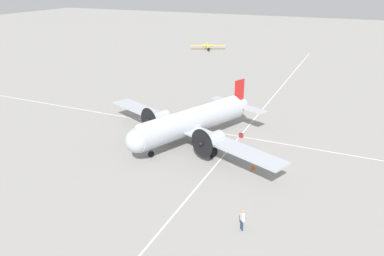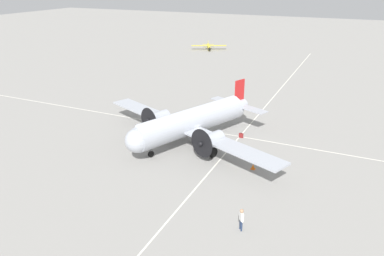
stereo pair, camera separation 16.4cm
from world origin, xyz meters
name	(u,v)px [view 1 (the left image)]	position (x,y,z in m)	size (l,w,h in m)	color
ground_plane	(192,142)	(0.00, 0.00, 0.00)	(300.00, 300.00, 0.00)	gray
apron_line_eastwest	(204,130)	(0.00, -3.69, 0.00)	(120.00, 0.16, 0.01)	silver
apron_line_northsouth	(230,149)	(-4.53, 0.00, 0.00)	(0.16, 120.00, 0.01)	silver
airliner_main	(189,122)	(0.17, 0.40, 2.53)	(24.78, 17.64, 5.83)	#ADB2BC
crew_foreground	(242,217)	(-10.01, 13.13, 1.11)	(0.43, 0.50, 1.82)	navy
suitcase_near_door	(241,135)	(-4.77, -3.43, 0.28)	(0.51, 0.18, 0.59)	maroon
light_aircraft_distant	(208,47)	(20.23, -54.67, 0.77)	(8.50, 6.63, 1.78)	yellow
traffic_cone	(253,166)	(-8.18, 3.49, 0.27)	(0.43, 0.43, 0.57)	orange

